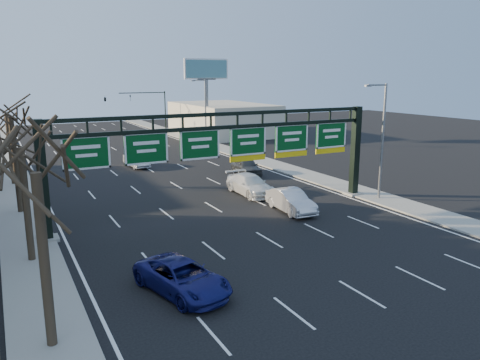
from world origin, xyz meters
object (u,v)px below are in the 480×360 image
car_blue_suv (182,277)px  car_white_wagon (250,185)px  sign_gantry (227,149)px  car_silver_sedan (291,201)px

car_blue_suv → car_white_wagon: car_white_wagon is taller
sign_gantry → car_blue_suv: 13.01m
sign_gantry → car_blue_suv: sign_gantry is taller
sign_gantry → car_white_wagon: (4.18, 4.17, -3.83)m
car_blue_suv → car_silver_sedan: (11.51, 8.44, 0.08)m
car_silver_sedan → car_blue_suv: bearing=-139.7°
car_blue_suv → car_white_wagon: 18.25m
car_silver_sedan → car_white_wagon: (-0.12, 5.83, -0.00)m
sign_gantry → car_silver_sedan: bearing=-21.1°
sign_gantry → car_white_wagon: sign_gantry is taller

